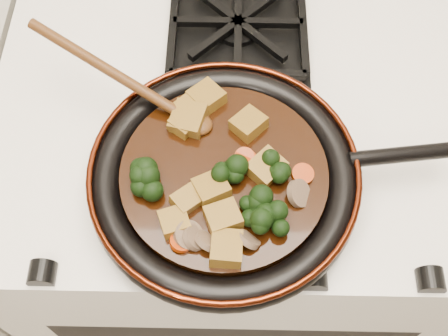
{
  "coord_description": "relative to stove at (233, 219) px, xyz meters",
  "views": [
    {
      "loc": [
        -0.01,
        1.19,
        1.61
      ],
      "look_at": [
        -0.02,
        1.53,
        0.97
      ],
      "focal_mm": 45.0,
      "sensor_mm": 36.0,
      "label": 1
    }
  ],
  "objects": [
    {
      "name": "stove",
      "position": [
        0.0,
        0.0,
        0.0
      ],
      "size": [
        0.76,
        0.6,
        0.9
      ],
      "primitive_type": "cube",
      "color": "white",
      "rests_on": "ground"
    },
    {
      "name": "burner_grate_front",
      "position": [
        0.0,
        -0.14,
        0.46
      ],
      "size": [
        0.23,
        0.23,
        0.03
      ],
      "primitive_type": null,
      "color": "black",
      "rests_on": "stove"
    },
    {
      "name": "burner_grate_back",
      "position": [
        0.0,
        0.14,
        0.46
      ],
      "size": [
        0.23,
        0.23,
        0.03
      ],
      "primitive_type": null,
      "color": "black",
      "rests_on": "stove"
    },
    {
      "name": "skillet",
      "position": [
        -0.02,
        -0.16,
        0.49
      ],
      "size": [
        0.49,
        0.36,
        0.05
      ],
      "rotation": [
        0.0,
        0.0,
        0.13
      ],
      "color": "black",
      "rests_on": "burner_grate_front"
    },
    {
      "name": "braising_sauce",
      "position": [
        -0.02,
        -0.16,
        0.5
      ],
      "size": [
        0.27,
        0.27,
        0.02
      ],
      "primitive_type": "cylinder",
      "color": "black",
      "rests_on": "skillet"
    },
    {
      "name": "tofu_cube_0",
      "position": [
        -0.07,
        -0.08,
        0.52
      ],
      "size": [
        0.06,
        0.06,
        0.03
      ],
      "primitive_type": "cube",
      "rotation": [
        -0.06,
        0.09,
        2.86
      ],
      "color": "brown",
      "rests_on": "braising_sauce"
    },
    {
      "name": "tofu_cube_1",
      "position": [
        -0.08,
        -0.23,
        0.52
      ],
      "size": [
        0.04,
        0.05,
        0.02
      ],
      "primitive_type": "cube",
      "rotation": [
        -0.07,
        0.01,
        0.35
      ],
      "color": "brown",
      "rests_on": "braising_sauce"
    },
    {
      "name": "tofu_cube_2",
      "position": [
        -0.01,
        -0.26,
        0.52
      ],
      "size": [
        0.04,
        0.05,
        0.03
      ],
      "primitive_type": "cube",
      "rotation": [
        0.07,
        0.11,
        1.53
      ],
      "color": "brown",
      "rests_on": "braising_sauce"
    },
    {
      "name": "tofu_cube_3",
      "position": [
        -0.03,
        -0.18,
        0.52
      ],
      "size": [
        0.05,
        0.05,
        0.03
      ],
      "primitive_type": "cube",
      "rotation": [
        -0.11,
        0.01,
        0.47
      ],
      "color": "brown",
      "rests_on": "braising_sauce"
    },
    {
      "name": "tofu_cube_4",
      "position": [
        0.01,
        -0.09,
        0.52
      ],
      "size": [
        0.06,
        0.06,
        0.03
      ],
      "primitive_type": "cube",
      "rotation": [
        -0.1,
        0.03,
        0.8
      ],
      "color": "brown",
      "rests_on": "braising_sauce"
    },
    {
      "name": "tofu_cube_5",
      "position": [
        -0.04,
        -0.04,
        0.52
      ],
      "size": [
        0.06,
        0.06,
        0.03
      ],
      "primitive_type": "cube",
      "rotation": [
        0.01,
        0.07,
        2.3
      ],
      "color": "brown",
      "rests_on": "braising_sauce"
    },
    {
      "name": "tofu_cube_6",
      "position": [
        -0.06,
        -0.2,
        0.52
      ],
      "size": [
        0.05,
        0.05,
        0.02
      ],
      "primitive_type": "cube",
      "rotation": [
        0.06,
        0.1,
        0.71
      ],
      "color": "brown",
      "rests_on": "braising_sauce"
    },
    {
      "name": "tofu_cube_7",
      "position": [
        -0.07,
        -0.06,
        0.52
      ],
      "size": [
        0.05,
        0.05,
        0.02
      ],
      "primitive_type": "cube",
      "rotation": [
        -0.02,
        -0.1,
        0.73
      ],
      "color": "brown",
      "rests_on": "braising_sauce"
    },
    {
      "name": "tofu_cube_8",
      "position": [
        0.04,
        -0.15,
        0.52
      ],
      "size": [
        0.06,
        0.06,
        0.03
      ],
      "primitive_type": "cube",
      "rotation": [
        0.1,
        0.02,
        0.81
      ],
      "color": "brown",
      "rests_on": "braising_sauce"
    },
    {
      "name": "tofu_cube_9",
      "position": [
        -0.02,
        -0.22,
        0.52
      ],
      "size": [
        0.05,
        0.05,
        0.03
      ],
      "primitive_type": "cube",
      "rotation": [
        -0.07,
        0.02,
        0.38
      ],
      "color": "brown",
      "rests_on": "braising_sauce"
    },
    {
      "name": "tofu_cube_10",
      "position": [
        -0.07,
        -0.08,
        0.52
      ],
      "size": [
        0.05,
        0.05,
        0.03
      ],
      "primitive_type": "cube",
      "rotation": [
        0.1,
        0.09,
        0.95
      ],
      "color": "brown",
      "rests_on": "braising_sauce"
    },
    {
      "name": "broccoli_floret_0",
      "position": [
        0.03,
        -0.21,
        0.52
      ],
      "size": [
        0.08,
        0.08,
        0.07
      ],
      "primitive_type": null,
      "rotation": [
        0.2,
        -0.2,
        1.82
      ],
      "color": "black",
      "rests_on": "braising_sauce"
    },
    {
      "name": "broccoli_floret_1",
      "position": [
        0.05,
        -0.16,
        0.52
      ],
      "size": [
        0.08,
        0.08,
        0.06
      ],
      "primitive_type": null,
      "rotation": [
        -0.21,
        0.01,
        2.7
      ],
      "color": "black",
      "rests_on": "braising_sauce"
    },
    {
      "name": "broccoli_floret_2",
      "position": [
        -0.12,
        -0.17,
        0.52
      ],
      "size": [
        0.08,
        0.08,
        0.07
      ],
      "primitive_type": null,
      "rotation": [
        -0.14,
        -0.17,
        1.9
      ],
      "color": "black",
      "rests_on": "braising_sauce"
    },
    {
      "name": "broccoli_floret_3",
      "position": [
        -0.01,
        -0.16,
        0.52
      ],
      "size": [
        0.09,
        0.09,
        0.07
      ],
      "primitive_type": null,
      "rotation": [
        0.09,
        -0.22,
        2.52
      ],
      "color": "black",
      "rests_on": "braising_sauce"
    },
    {
      "name": "broccoli_floret_4",
      "position": [
        -0.12,
        -0.18,
        0.52
      ],
      "size": [
        0.09,
        0.09,
        0.07
      ],
      "primitive_type": null,
      "rotation": [
        -0.22,
        0.11,
        0.88
      ],
      "color": "black",
      "rests_on": "braising_sauce"
    },
    {
      "name": "broccoli_floret_5",
      "position": [
        0.04,
        -0.23,
        0.52
      ],
      "size": [
        0.07,
        0.07,
        0.07
      ],
      "primitive_type": null,
      "rotation": [
        -0.22,
        -0.15,
        3.04
      ],
      "color": "black",
      "rests_on": "braising_sauce"
    },
    {
      "name": "carrot_coin_0",
      "position": [
        0.01,
        -0.08,
        0.51
      ],
      "size": [
        0.03,
        0.03,
        0.02
      ],
      "primitive_type": "cylinder",
      "rotation": [
        -0.29,
        -0.16,
        0.0
      ],
      "color": "#A32C04",
      "rests_on": "braising_sauce"
    },
    {
      "name": "carrot_coin_1",
      "position": [
        -0.07,
        -0.26,
        0.51
      ],
      "size": [
        0.03,
        0.03,
        0.02
      ],
      "primitive_type": "cylinder",
      "rotation": [
        -0.12,
        0.24,
        0.0
      ],
      "color": "#A32C04",
      "rests_on": "braising_sauce"
    },
    {
      "name": "carrot_coin_2",
      "position": [
        0.08,
        -0.16,
        0.51
      ],
      "size": [
        0.03,
        0.03,
        0.01
      ],
      "primitive_type": "cylinder",
      "rotation": [
        0.11,
        0.08,
        0.0
      ],
      "color": "#A32C04",
      "rests_on": "braising_sauce"
    },
    {
      "name": "carrot_coin_3",
      "position": [
        0.01,
        -0.14,
        0.51
      ],
      "size": [
        0.03,
        0.03,
        0.02
      ],
      "primitive_type": "cylinder",
      "rotation": [
        -0.15,
        0.26,
        0.0
      ],
      "color": "#A32C04",
      "rests_on": "braising_sauce"
    },
    {
      "name": "carrot_coin_4",
      "position": [
        0.01,
        -0.14,
        0.51
      ],
      "size": [
        0.03,
        0.03,
        0.02
      ],
      "primitive_type": "cylinder",
      "rotation": [
        0.31,
        0.07,
        0.0
      ],
      "color": "#A32C04",
      "rests_on": "braising_sauce"
    },
    {
      "name": "mushroom_slice_0",
      "position": [
        -0.04,
        -0.26,
        0.52
      ],
      "size": [
        0.04,
        0.04,
        0.03
      ],
      "primitive_type": "cylinder",
      "rotation": [
        0.85,
        0.0,
        2.38
      ],
      "color": "brown",
      "rests_on": "braising_sauce"
    },
    {
      "name": "mushroom_slice_1",
      "position": [
        0.08,
        -0.19,
        0.52
      ],
      "size": [
        0.04,
        0.04,
        0.03
      ],
      "primitive_type": "cylinder",
      "rotation": [
        0.75,
        0.0,
        1.29
      ],
      "color": "brown",
      "rests_on": "braising_sauce"
    },
    {
      "name": "mushroom_slice_2",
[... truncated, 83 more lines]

